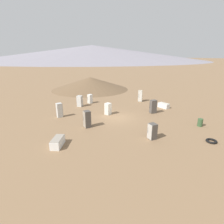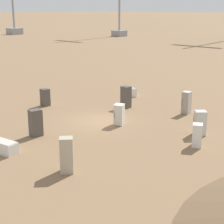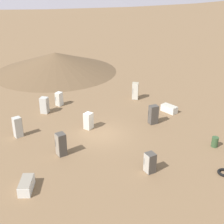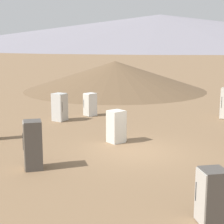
% 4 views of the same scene
% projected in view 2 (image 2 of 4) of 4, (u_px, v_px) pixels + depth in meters
% --- Properties ---
extents(ground_plane, '(1000.00, 1000.00, 0.00)m').
position_uv_depth(ground_plane, '(99.00, 121.00, 27.92)').
color(ground_plane, '#846647').
extents(power_pylon_2, '(9.59, 3.29, 27.41)m').
position_uv_depth(power_pylon_2, '(119.00, 6.00, 105.25)').
color(power_pylon_2, gray).
rests_on(power_pylon_2, ground_plane).
extents(power_pylon_3, '(11.00, 3.77, 31.42)m').
position_uv_depth(power_pylon_3, '(13.00, 1.00, 112.37)').
color(power_pylon_3, gray).
rests_on(power_pylon_3, ground_plane).
extents(discarded_fridge_0, '(0.65, 0.75, 1.79)m').
position_uv_depth(discarded_fridge_0, '(186.00, 103.00, 29.65)').
color(discarded_fridge_0, silver).
rests_on(discarded_fridge_0, ground_plane).
extents(discarded_fridge_1, '(0.88, 0.92, 1.51)m').
position_uv_depth(discarded_fridge_1, '(119.00, 115.00, 26.90)').
color(discarded_fridge_1, silver).
rests_on(discarded_fridge_1, ground_plane).
extents(discarded_fridge_2, '(0.72, 0.70, 1.48)m').
position_uv_depth(discarded_fridge_2, '(45.00, 97.00, 32.09)').
color(discarded_fridge_2, '#4C4742').
rests_on(discarded_fridge_2, ground_plane).
extents(discarded_fridge_3, '(1.87, 1.54, 0.73)m').
position_uv_depth(discarded_fridge_3, '(130.00, 92.00, 35.98)').
color(discarded_fridge_3, white).
rests_on(discarded_fridge_3, ground_plane).
extents(discarded_fridge_4, '(0.99, 0.99, 1.64)m').
position_uv_depth(discarded_fridge_4, '(200.00, 123.00, 24.75)').
color(discarded_fridge_4, silver).
rests_on(discarded_fridge_4, ground_plane).
extents(discarded_fridge_5, '(1.72, 1.00, 0.71)m').
position_uv_depth(discarded_fridge_5, '(4.00, 147.00, 21.80)').
color(discarded_fridge_5, white).
rests_on(discarded_fridge_5, ground_plane).
extents(discarded_fridge_6, '(0.72, 0.69, 1.83)m').
position_uv_depth(discarded_fridge_6, '(126.00, 97.00, 31.46)').
color(discarded_fridge_6, '#4C4742').
rests_on(discarded_fridge_6, ground_plane).
extents(discarded_fridge_7, '(0.84, 0.88, 1.44)m').
position_uv_depth(discarded_fridge_7, '(197.00, 135.00, 22.70)').
color(discarded_fridge_7, white).
rests_on(discarded_fridge_7, ground_plane).
extents(discarded_fridge_8, '(0.72, 0.87, 1.78)m').
position_uv_depth(discarded_fridge_8, '(36.00, 123.00, 24.53)').
color(discarded_fridge_8, '#4C4742').
rests_on(discarded_fridge_8, ground_plane).
extents(discarded_fridge_9, '(0.91, 0.91, 1.89)m').
position_uv_depth(discarded_fridge_9, '(67.00, 155.00, 19.08)').
color(discarded_fridge_9, '#B2A88E').
rests_on(discarded_fridge_9, ground_plane).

